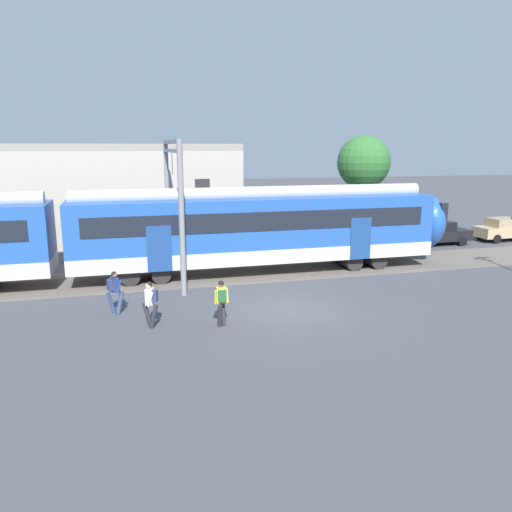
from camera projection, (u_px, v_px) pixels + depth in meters
ground_plane at (287, 310)px, 19.41m from camera, size 160.00×160.00×0.00m
track_bed at (23, 287)px, 22.63m from camera, size 80.00×4.40×0.01m
commuter_train at (77, 236)px, 22.77m from camera, size 38.05×3.07×4.73m
pedestrian_navy at (114, 289)px, 18.80m from camera, size 0.71×0.52×1.67m
pedestrian_white at (151, 300)px, 17.37m from camera, size 0.59×0.64×1.67m
pedestrian_yellow at (221, 299)px, 17.50m from camera, size 0.53×0.63×1.67m
parked_car_black at (438, 233)px, 32.28m from camera, size 4.04×1.84×1.54m
parked_car_tan at (504, 229)px, 33.75m from camera, size 4.03×1.82×1.54m
catenary_gantry at (173, 188)px, 23.46m from camera, size 0.24×6.64×6.53m
background_building at (53, 200)px, 29.13m from camera, size 21.73×5.00×9.20m
street_tree_right at (364, 163)px, 37.28m from camera, size 3.96×3.96×7.08m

